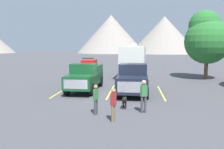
% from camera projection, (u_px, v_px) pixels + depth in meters
% --- Properties ---
extents(ground_plane, '(240.00, 240.00, 0.00)m').
position_uv_depth(ground_plane, '(109.00, 94.00, 17.11)').
color(ground_plane, '#47474C').
extents(pickup_truck_a, '(2.15, 5.63, 2.51)m').
position_uv_depth(pickup_truck_a, '(86.00, 75.00, 18.55)').
color(pickup_truck_a, '#144723').
rests_on(pickup_truck_a, ground).
extents(pickup_truck_b, '(2.30, 5.83, 2.23)m').
position_uv_depth(pickup_truck_b, '(133.00, 77.00, 17.57)').
color(pickup_truck_b, black).
rests_on(pickup_truck_b, ground).
extents(lot_stripe_a, '(0.12, 5.50, 0.01)m').
position_uv_depth(lot_stripe_a, '(62.00, 91.00, 18.36)').
color(lot_stripe_a, gold).
rests_on(lot_stripe_a, ground).
extents(lot_stripe_b, '(0.12, 5.50, 0.01)m').
position_uv_depth(lot_stripe_b, '(111.00, 92.00, 17.97)').
color(lot_stripe_b, gold).
rests_on(lot_stripe_b, ground).
extents(lot_stripe_c, '(0.12, 5.50, 0.01)m').
position_uv_depth(lot_stripe_c, '(161.00, 93.00, 17.59)').
color(lot_stripe_c, gold).
rests_on(lot_stripe_c, ground).
extents(camper_trailer_a, '(2.91, 8.14, 3.70)m').
position_uv_depth(camper_trailer_a, '(134.00, 60.00, 25.86)').
color(camper_trailer_a, silver).
rests_on(camper_trailer_a, ground).
extents(person_a, '(0.38, 0.25, 1.75)m').
position_uv_depth(person_a, '(144.00, 94.00, 12.25)').
color(person_a, '#3F3F42').
rests_on(person_a, ground).
extents(person_b, '(0.26, 0.32, 1.55)m').
position_uv_depth(person_b, '(96.00, 98.00, 11.92)').
color(person_b, '#3F3F42').
rests_on(person_b, ground).
extents(person_c, '(0.27, 0.32, 1.58)m').
position_uv_depth(person_c, '(113.00, 103.00, 10.81)').
color(person_c, '#726047').
rests_on(person_c, ground).
extents(dog, '(0.26, 0.85, 0.70)m').
position_uv_depth(dog, '(124.00, 100.00, 13.07)').
color(dog, black).
rests_on(dog, ground).
extents(tree_a, '(4.63, 4.63, 7.16)m').
position_uv_depth(tree_a, '(207.00, 37.00, 24.14)').
color(tree_a, brown).
rests_on(tree_a, ground).
extents(mountain_ridge, '(150.15, 37.96, 17.11)m').
position_uv_depth(mountain_ridge, '(139.00, 36.00, 101.70)').
color(mountain_ridge, gray).
rests_on(mountain_ridge, ground).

